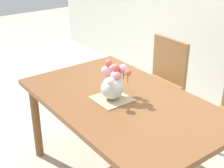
% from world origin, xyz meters
% --- Properties ---
extents(dining_table, '(1.53, 0.92, 0.72)m').
position_xyz_m(dining_table, '(0.00, 0.00, 0.63)').
color(dining_table, brown).
rests_on(dining_table, ground_plane).
extents(chair_left, '(0.42, 0.42, 0.90)m').
position_xyz_m(chair_left, '(-0.42, 0.80, 0.52)').
color(chair_left, olive).
rests_on(chair_left, ground_plane).
extents(placemat, '(0.24, 0.24, 0.01)m').
position_xyz_m(placemat, '(-0.05, -0.06, 0.73)').
color(placemat, tan).
rests_on(placemat, dining_table).
extents(flower_vase, '(0.23, 0.24, 0.27)m').
position_xyz_m(flower_vase, '(-0.05, -0.04, 0.85)').
color(flower_vase, silver).
rests_on(flower_vase, placemat).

